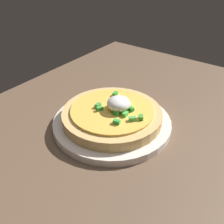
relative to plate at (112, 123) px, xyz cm
name	(u,v)px	position (x,y,z in cm)	size (l,w,h in cm)	color
dining_table	(152,162)	(3.54, 11.74, -1.90)	(96.71, 86.31, 2.21)	brown
plate	(112,123)	(0.00, 0.00, 0.00)	(24.70, 24.70, 1.58)	silver
pizza	(112,114)	(-0.04, 0.08, 2.24)	(20.71, 20.71, 5.43)	tan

